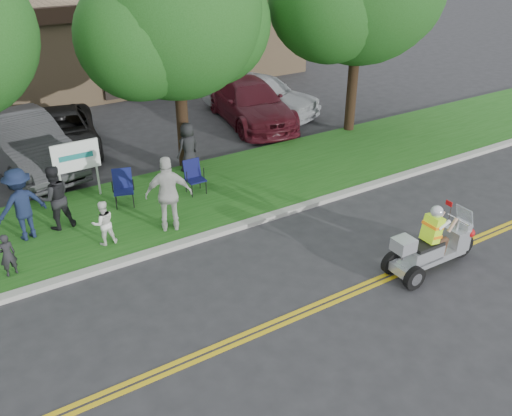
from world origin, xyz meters
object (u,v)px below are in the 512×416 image
lawn_chair_b (194,174)px  parked_car_far_right (261,94)px  parked_car_mid (62,132)px  trike_scooter (432,248)px  spectator_adult_mid (55,198)px  parked_car_left (23,144)px  lawn_chair_a (123,185)px  parked_car_right (250,102)px  spectator_adult_right (169,194)px

lawn_chair_b → parked_car_far_right: 7.43m
lawn_chair_b → parked_car_mid: parked_car_mid is taller
trike_scooter → lawn_chair_b: trike_scooter is taller
spectator_adult_mid → parked_car_left: bearing=-93.5°
lawn_chair_a → parked_car_mid: (-0.31, 4.96, 0.01)m
lawn_chair_a → parked_car_far_right: size_ratio=0.20×
lawn_chair_b → trike_scooter: bearing=-65.1°
trike_scooter → parked_car_far_right: size_ratio=0.51×
lawn_chair_b → parked_car_right: 6.43m
trike_scooter → parked_car_mid: bearing=114.8°
spectator_adult_right → parked_car_left: size_ratio=0.36×
parked_car_far_right → parked_car_mid: bearing=153.3°
spectator_adult_right → parked_car_right: 8.55m
lawn_chair_b → spectator_adult_right: (-1.42, -1.58, 0.43)m
lawn_chair_a → lawn_chair_b: lawn_chair_a is taller
spectator_adult_mid → parked_car_mid: bearing=-107.9°
trike_scooter → parked_car_left: 12.22m
lawn_chair_a → spectator_adult_mid: size_ratio=0.59×
trike_scooter → spectator_adult_right: spectator_adult_right is taller
trike_scooter → lawn_chair_b: 6.69m
spectator_adult_right → parked_car_mid: bearing=-62.4°
spectator_adult_right → parked_car_far_right: (6.86, 6.63, -0.25)m
parked_car_far_right → parked_car_left: bearing=159.7°
lawn_chair_b → parked_car_mid: (-2.23, 5.30, 0.03)m
trike_scooter → lawn_chair_a: bearing=127.1°
lawn_chair_b → spectator_adult_mid: bearing=-179.0°
trike_scooter → spectator_adult_right: 6.17m
lawn_chair_b → parked_car_far_right: (5.44, 5.06, 0.18)m
spectator_adult_right → parked_car_left: 6.31m
spectator_adult_right → parked_car_left: (-2.22, 5.90, -0.20)m
parked_car_left → trike_scooter: bearing=-68.6°
parked_car_left → lawn_chair_a: bearing=-76.7°
lawn_chair_b → parked_car_far_right: bearing=43.5°
parked_car_right → parked_car_far_right: 1.02m
parked_car_left → parked_car_mid: parked_car_left is taller
parked_car_left → spectator_adult_right: bearing=-79.5°
parked_car_right → parked_car_far_right: parked_car_far_right is taller
lawn_chair_a → lawn_chair_b: bearing=7.5°
trike_scooter → parked_car_far_right: 11.48m
trike_scooter → parked_car_right: trike_scooter is taller
parked_car_right → lawn_chair_b: bearing=-125.8°
spectator_adult_mid → spectator_adult_right: size_ratio=0.86×
lawn_chair_b → spectator_adult_right: 2.16m
spectator_adult_right → parked_car_right: spectator_adult_right is taller
lawn_chair_a → parked_car_far_right: 8.74m
lawn_chair_a → parked_car_left: 4.33m
lawn_chair_a → parked_car_right: bearing=50.3°
parked_car_far_right → spectator_adult_mid: bearing=-175.9°
spectator_adult_mid → parked_car_right: 9.48m
parked_car_mid → parked_car_right: 6.87m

